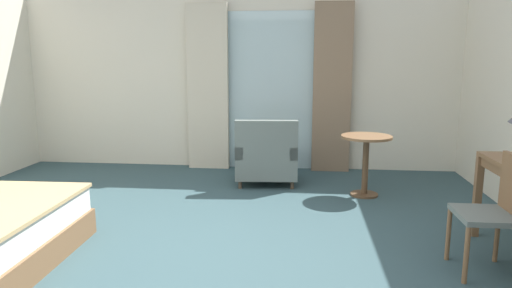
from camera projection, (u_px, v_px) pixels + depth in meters
The scene contains 8 objects.
ground at pixel (176, 271), 3.55m from camera, with size 6.87×7.36×0.10m, color #334C51.
wall_back at pixel (238, 80), 6.65m from camera, with size 6.47×0.12×2.54m, color silver.
balcony_glass_door at pixel (270, 91), 6.56m from camera, with size 1.31×0.02×2.23m, color silver.
curtain_panel_left at pixel (208, 88), 6.54m from camera, with size 0.59×0.10×2.34m, color beige.
curtain_panel_right at pixel (332, 89), 6.36m from camera, with size 0.53×0.10×2.34m, color #897056.
desk_chair at pixel (497, 207), 3.34m from camera, with size 0.41×0.44×0.89m.
armchair_by_window at pixel (266, 158), 5.82m from camera, with size 0.81×0.77×0.85m.
round_cafe_table at pixel (366, 152), 5.28m from camera, with size 0.58×0.58×0.71m.
Camera 1 is at (0.96, -3.23, 1.57)m, focal length 32.15 mm.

